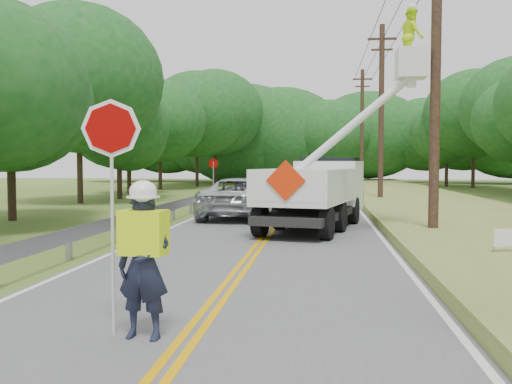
# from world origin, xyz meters

# --- Properties ---
(ground) EXTENTS (140.00, 140.00, 0.00)m
(ground) POSITION_xyz_m (0.00, 0.00, 0.00)
(ground) COLOR #465D1A
(ground) RESTS_ON ground
(road) EXTENTS (7.20, 96.00, 0.03)m
(road) POSITION_xyz_m (0.00, 14.00, 0.01)
(road) COLOR #535355
(road) RESTS_ON ground
(guardrail) EXTENTS (0.18, 48.00, 0.77)m
(guardrail) POSITION_xyz_m (-4.02, 14.91, 0.55)
(guardrail) COLOR gray
(guardrail) RESTS_ON ground
(utility_poles) EXTENTS (1.60, 43.30, 10.00)m
(utility_poles) POSITION_xyz_m (5.00, 17.02, 5.27)
(utility_poles) COLOR black
(utility_poles) RESTS_ON ground
(tall_grass_verge) EXTENTS (7.00, 96.00, 0.30)m
(tall_grass_verge) POSITION_xyz_m (7.10, 14.00, 0.15)
(tall_grass_verge) COLOR olive
(tall_grass_verge) RESTS_ON ground
(treeline_left) EXTENTS (12.06, 55.42, 11.82)m
(treeline_left) POSITION_xyz_m (-10.45, 30.86, 6.27)
(treeline_left) COLOR #332319
(treeline_left) RESTS_ON ground
(treeline_horizon) EXTENTS (55.31, 13.77, 11.95)m
(treeline_horizon) POSITION_xyz_m (-0.37, 56.32, 5.50)
(treeline_horizon) COLOR #144818
(treeline_horizon) RESTS_ON ground
(flagger) EXTENTS (1.16, 0.51, 3.03)m
(flagger) POSITION_xyz_m (-0.57, -1.33, 1.10)
(flagger) COLOR #191E33
(flagger) RESTS_ON road
(bucket_truck) EXTENTS (5.21, 7.29, 6.80)m
(bucket_truck) POSITION_xyz_m (1.83, 11.47, 1.55)
(bucket_truck) COLOR black
(bucket_truck) RESTS_ON road
(suv_silver) EXTENTS (2.96, 5.96, 1.62)m
(suv_silver) POSITION_xyz_m (-1.57, 14.26, 0.83)
(suv_silver) COLOR silver
(suv_silver) RESTS_ON road
(suv_darkgrey) EXTENTS (2.47, 4.93, 1.37)m
(suv_darkgrey) POSITION_xyz_m (-2.40, 27.54, 0.71)
(suv_darkgrey) COLOR #3C3E45
(suv_darkgrey) RESTS_ON road
(stop_sign_permanent) EXTENTS (0.53, 0.06, 2.48)m
(stop_sign_permanent) POSITION_xyz_m (-4.16, 21.50, 1.64)
(stop_sign_permanent) COLOR gray
(stop_sign_permanent) RESTS_ON ground
(yard_sign) EXTENTS (0.53, 0.23, 0.81)m
(yard_sign) POSITION_xyz_m (5.65, 4.52, 0.58)
(yard_sign) COLOR white
(yard_sign) RESTS_ON ground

